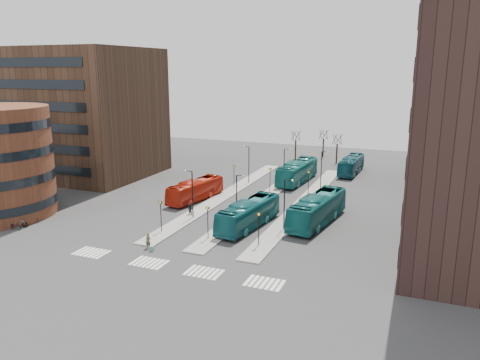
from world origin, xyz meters
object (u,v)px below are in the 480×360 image
at_px(bicycle_near, 15,226).
at_px(commuter_b, 232,222).
at_px(teal_bus_a, 249,214).
at_px(commuter_a, 190,209).
at_px(suitcase, 152,249).
at_px(traveller, 148,241).
at_px(commuter_c, 225,220).
at_px(teal_bus_b, 297,172).
at_px(teal_bus_d, 351,165).
at_px(teal_bus_c, 318,209).
at_px(red_bus, 196,190).
at_px(bicycle_far, 34,219).
at_px(bicycle_mid, 20,223).

bearing_deg(bicycle_near, commuter_b, -74.79).
relative_size(teal_bus_a, commuter_a, 7.15).
distance_m(suitcase, traveller, 1.09).
bearing_deg(commuter_c, commuter_b, 74.10).
distance_m(teal_bus_b, teal_bus_d, 12.43).
bearing_deg(teal_bus_c, red_bus, 177.22).
bearing_deg(red_bus, bicycle_far, -120.72).
height_order(commuter_b, commuter_c, commuter_b).
xyz_separation_m(teal_bus_c, commuter_a, (-16.03, -2.99, -0.98)).
xyz_separation_m(suitcase, commuter_a, (-2.01, 12.42, 0.55)).
height_order(teal_bus_d, commuter_b, teal_bus_d).
distance_m(teal_bus_c, bicycle_near, 36.30).
distance_m(commuter_a, commuter_b, 7.70).
bearing_deg(teal_bus_a, suitcase, -113.81).
distance_m(teal_bus_c, teal_bus_d, 29.78).
xyz_separation_m(commuter_a, bicycle_mid, (-16.65, -11.89, -0.29)).
height_order(commuter_a, bicycle_far, commuter_a).
relative_size(teal_bus_c, bicycle_far, 8.05).
height_order(bicycle_near, bicycle_far, bicycle_near).
relative_size(teal_bus_d, commuter_c, 7.63).
relative_size(commuter_a, bicycle_mid, 0.93).
xyz_separation_m(commuter_a, commuter_c, (5.81, -2.11, -0.08)).
bearing_deg(teal_bus_c, bicycle_mid, -147.31).
distance_m(commuter_b, bicycle_near, 25.68).
bearing_deg(bicycle_mid, teal_bus_d, -53.50).
bearing_deg(commuter_b, bicycle_far, 87.91).
xyz_separation_m(red_bus, teal_bus_d, (18.11, 26.16, 0.07)).
relative_size(suitcase, teal_bus_c, 0.04).
relative_size(teal_bus_d, bicycle_near, 6.34).
distance_m(suitcase, bicycle_far, 18.84).
xyz_separation_m(teal_bus_c, traveller, (-14.78, -14.88, -0.97)).
xyz_separation_m(suitcase, traveller, (-0.77, 0.52, 0.56)).
height_order(suitcase, bicycle_far, bicycle_far).
bearing_deg(bicycle_mid, teal_bus_b, -53.35).
height_order(suitcase, teal_bus_a, teal_bus_a).
distance_m(bicycle_mid, bicycle_far, 2.07).
distance_m(teal_bus_c, bicycle_far, 35.13).
xyz_separation_m(traveller, bicycle_mid, (-17.89, 0.00, -0.30)).
xyz_separation_m(teal_bus_c, commuter_b, (-8.93, -5.98, -0.87)).
distance_m(teal_bus_b, traveller, 35.33).
bearing_deg(commuter_a, commuter_b, 162.10).
bearing_deg(traveller, bicycle_far, 168.47).
bearing_deg(commuter_a, teal_bus_c, -164.49).
xyz_separation_m(red_bus, teal_bus_b, (10.77, 16.14, 0.30)).
xyz_separation_m(teal_bus_c, bicycle_mid, (-32.68, -14.88, -1.27)).
height_order(teal_bus_b, teal_bus_c, teal_bus_b).
height_order(teal_bus_b, commuter_c, teal_bus_b).
height_order(red_bus, traveller, red_bus).
xyz_separation_m(red_bus, commuter_b, (9.70, -9.60, -0.57)).
xyz_separation_m(teal_bus_b, commuter_a, (-8.16, -22.74, -0.98)).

